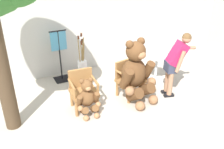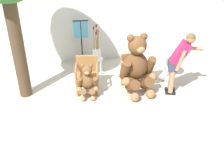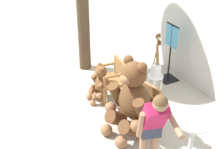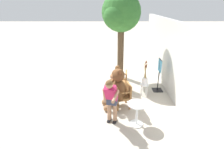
{
  "view_description": "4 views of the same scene",
  "coord_description": "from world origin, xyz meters",
  "px_view_note": "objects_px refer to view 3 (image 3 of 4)",
  "views": [
    {
      "loc": [
        -2.11,
        -3.97,
        3.17
      ],
      "look_at": [
        -0.01,
        0.2,
        0.81
      ],
      "focal_mm": 40.0,
      "sensor_mm": 36.0,
      "label": 1
    },
    {
      "loc": [
        -0.77,
        -4.92,
        3.26
      ],
      "look_at": [
        -0.01,
        0.15,
        0.56
      ],
      "focal_mm": 40.0,
      "sensor_mm": 36.0,
      "label": 2
    },
    {
      "loc": [
        4.38,
        -2.12,
        3.74
      ],
      "look_at": [
        -0.14,
        0.23,
        0.83
      ],
      "focal_mm": 50.0,
      "sensor_mm": 36.0,
      "label": 3
    },
    {
      "loc": [
        5.87,
        0.02,
        3.39
      ],
      "look_at": [
        -0.11,
        0.07,
        0.93
      ],
      "focal_mm": 28.0,
      "sensor_mm": 36.0,
      "label": 4
    }
  ],
  "objects_px": {
    "wooden_chair_left": "(113,78)",
    "teddy_bear_large": "(131,99)",
    "white_stool": "(155,80)",
    "teddy_bear_small": "(100,83)",
    "person_visitor": "(153,124)",
    "wooden_chair_right": "(142,107)",
    "brush_bucket": "(156,67)",
    "clothing_display_stand": "(170,52)",
    "round_side_table": "(192,135)"
  },
  "relations": [
    {
      "from": "teddy_bear_large",
      "to": "white_stool",
      "type": "bearing_deg",
      "value": 127.38
    },
    {
      "from": "wooden_chair_right",
      "to": "person_visitor",
      "type": "relative_size",
      "value": 0.56
    },
    {
      "from": "wooden_chair_left",
      "to": "wooden_chair_right",
      "type": "relative_size",
      "value": 1.0
    },
    {
      "from": "wooden_chair_right",
      "to": "clothing_display_stand",
      "type": "xyz_separation_m",
      "value": [
        -1.2,
        1.49,
        0.26
      ]
    },
    {
      "from": "teddy_bear_small",
      "to": "brush_bucket",
      "type": "xyz_separation_m",
      "value": [
        0.33,
        1.15,
        0.25
      ]
    },
    {
      "from": "brush_bucket",
      "to": "person_visitor",
      "type": "bearing_deg",
      "value": -36.09
    },
    {
      "from": "teddy_bear_small",
      "to": "white_stool",
      "type": "distance_m",
      "value": 1.19
    },
    {
      "from": "brush_bucket",
      "to": "clothing_display_stand",
      "type": "relative_size",
      "value": 0.7
    },
    {
      "from": "teddy_bear_small",
      "to": "person_visitor",
      "type": "xyz_separation_m",
      "value": [
        2.12,
        -0.16,
        0.5
      ]
    },
    {
      "from": "wooden_chair_left",
      "to": "teddy_bear_large",
      "type": "distance_m",
      "value": 1.23
    },
    {
      "from": "teddy_bear_large",
      "to": "wooden_chair_left",
      "type": "bearing_deg",
      "value": 167.55
    },
    {
      "from": "teddy_bear_large",
      "to": "person_visitor",
      "type": "height_order",
      "value": "person_visitor"
    },
    {
      "from": "brush_bucket",
      "to": "round_side_table",
      "type": "bearing_deg",
      "value": -16.76
    },
    {
      "from": "brush_bucket",
      "to": "teddy_bear_large",
      "type": "bearing_deg",
      "value": -52.67
    },
    {
      "from": "teddy_bear_large",
      "to": "brush_bucket",
      "type": "distance_m",
      "value": 1.41
    },
    {
      "from": "wooden_chair_left",
      "to": "white_stool",
      "type": "height_order",
      "value": "wooden_chair_left"
    },
    {
      "from": "teddy_bear_small",
      "to": "round_side_table",
      "type": "xyz_separation_m",
      "value": [
        2.16,
        0.59,
        0.04
      ]
    },
    {
      "from": "person_visitor",
      "to": "brush_bucket",
      "type": "height_order",
      "value": "person_visitor"
    },
    {
      "from": "teddy_bear_small",
      "to": "round_side_table",
      "type": "height_order",
      "value": "teddy_bear_small"
    },
    {
      "from": "teddy_bear_small",
      "to": "teddy_bear_large",
      "type": "bearing_deg",
      "value": 1.32
    },
    {
      "from": "teddy_bear_small",
      "to": "person_visitor",
      "type": "relative_size",
      "value": 0.55
    },
    {
      "from": "teddy_bear_large",
      "to": "brush_bucket",
      "type": "xyz_separation_m",
      "value": [
        -0.85,
        1.12,
        -0.06
      ]
    },
    {
      "from": "person_visitor",
      "to": "clothing_display_stand",
      "type": "bearing_deg",
      "value": 138.14
    },
    {
      "from": "teddy_bear_small",
      "to": "white_stool",
      "type": "height_order",
      "value": "teddy_bear_small"
    },
    {
      "from": "brush_bucket",
      "to": "clothing_display_stand",
      "type": "distance_m",
      "value": 0.74
    },
    {
      "from": "wooden_chair_right",
      "to": "white_stool",
      "type": "relative_size",
      "value": 1.87
    },
    {
      "from": "round_side_table",
      "to": "white_stool",
      "type": "bearing_deg",
      "value": 163.27
    },
    {
      "from": "teddy_bear_large",
      "to": "teddy_bear_small",
      "type": "xyz_separation_m",
      "value": [
        -1.18,
        -0.03,
        -0.31
      ]
    },
    {
      "from": "wooden_chair_right",
      "to": "brush_bucket",
      "type": "distance_m",
      "value": 1.21
    },
    {
      "from": "teddy_bear_small",
      "to": "round_side_table",
      "type": "relative_size",
      "value": 1.16
    },
    {
      "from": "wooden_chair_right",
      "to": "teddy_bear_small",
      "type": "xyz_separation_m",
      "value": [
        -1.16,
        -0.29,
        -0.05
      ]
    },
    {
      "from": "teddy_bear_small",
      "to": "clothing_display_stand",
      "type": "distance_m",
      "value": 1.81
    },
    {
      "from": "clothing_display_stand",
      "to": "teddy_bear_small",
      "type": "bearing_deg",
      "value": -88.58
    },
    {
      "from": "wooden_chair_right",
      "to": "round_side_table",
      "type": "xyz_separation_m",
      "value": [
        1.01,
        0.31,
        -0.01
      ]
    },
    {
      "from": "white_stool",
      "to": "brush_bucket",
      "type": "bearing_deg",
      "value": 26.38
    },
    {
      "from": "teddy_bear_small",
      "to": "white_stool",
      "type": "bearing_deg",
      "value": 73.96
    },
    {
      "from": "wooden_chair_left",
      "to": "clothing_display_stand",
      "type": "distance_m",
      "value": 1.52
    },
    {
      "from": "clothing_display_stand",
      "to": "wooden_chair_left",
      "type": "bearing_deg",
      "value": -87.97
    },
    {
      "from": "white_stool",
      "to": "wooden_chair_right",
      "type": "bearing_deg",
      "value": -46.13
    },
    {
      "from": "teddy_bear_small",
      "to": "brush_bucket",
      "type": "distance_m",
      "value": 1.22
    },
    {
      "from": "person_visitor",
      "to": "brush_bucket",
      "type": "relative_size",
      "value": 1.59
    },
    {
      "from": "person_visitor",
      "to": "teddy_bear_small",
      "type": "bearing_deg",
      "value": 175.72
    },
    {
      "from": "wooden_chair_left",
      "to": "clothing_display_stand",
      "type": "relative_size",
      "value": 0.63
    },
    {
      "from": "round_side_table",
      "to": "brush_bucket",
      "type": "bearing_deg",
      "value": 163.24
    },
    {
      "from": "person_visitor",
      "to": "white_stool",
      "type": "xyz_separation_m",
      "value": [
        -1.79,
        1.3,
        -0.55
      ]
    },
    {
      "from": "wooden_chair_left",
      "to": "person_visitor",
      "type": "xyz_separation_m",
      "value": [
        2.11,
        -0.45,
        0.45
      ]
    },
    {
      "from": "person_visitor",
      "to": "brush_bucket",
      "type": "distance_m",
      "value": 2.23
    },
    {
      "from": "teddy_bear_large",
      "to": "brush_bucket",
      "type": "height_order",
      "value": "teddy_bear_large"
    },
    {
      "from": "wooden_chair_right",
      "to": "teddy_bear_large",
      "type": "bearing_deg",
      "value": -83.84
    },
    {
      "from": "wooden_chair_left",
      "to": "teddy_bear_small",
      "type": "bearing_deg",
      "value": -91.76
    }
  ]
}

